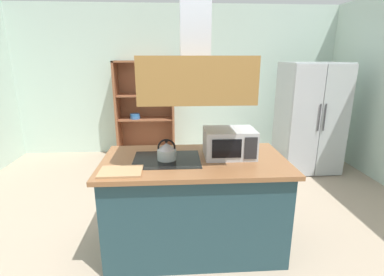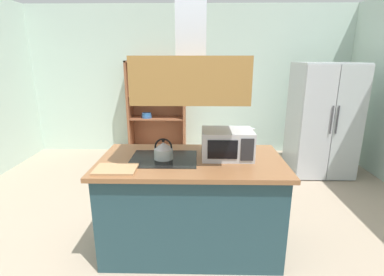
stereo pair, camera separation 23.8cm
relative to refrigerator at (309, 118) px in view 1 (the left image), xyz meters
name	(u,v)px [view 1 (the left image)]	position (x,y,z in m)	size (l,w,h in m)	color
ground_plane	(183,242)	(-2.09, -1.86, -0.86)	(7.80, 7.80, 0.00)	tan
wall_back	(177,81)	(-2.09, 1.14, 0.49)	(6.00, 0.12, 2.70)	silver
kitchen_island	(194,203)	(-1.98, -1.91, -0.41)	(1.67, 0.90, 0.90)	#223F48
range_hood	(195,64)	(-1.98, -1.91, 0.88)	(0.90, 0.70, 1.26)	olive
refrigerator	(309,118)	(0.00, 0.00, 0.00)	(0.90, 0.78, 1.72)	#AEB4B8
dish_cabinet	(146,115)	(-2.68, 0.92, -0.10)	(1.06, 0.40, 1.73)	brown
kettle	(167,151)	(-2.23, -1.91, 0.12)	(0.17, 0.17, 0.19)	#B0BDBA
cutting_board	(121,172)	(-2.59, -2.19, 0.05)	(0.34, 0.24, 0.02)	tan
microwave	(229,143)	(-1.65, -1.85, 0.17)	(0.46, 0.35, 0.26)	#B7BABF
wine_glass_on_counter	(250,132)	(-1.39, -1.57, 0.19)	(0.08, 0.08, 0.21)	silver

